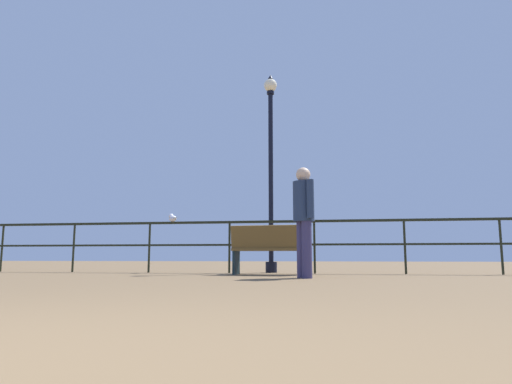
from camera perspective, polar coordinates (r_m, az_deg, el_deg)
pier_railing at (r=9.20m, az=1.91°, el=-5.30°), size 25.68×0.05×1.05m
bench_near_left at (r=8.43m, az=1.77°, el=-6.85°), size 1.43×0.67×0.89m
lamppost_center at (r=9.76m, az=1.85°, el=4.25°), size 0.28×0.28×4.26m
person_by_bench at (r=7.19m, az=5.95°, el=-2.71°), size 0.34×0.49×1.72m
seagull_on_rail at (r=9.73m, az=-10.34°, el=-3.20°), size 0.28×0.32×0.18m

